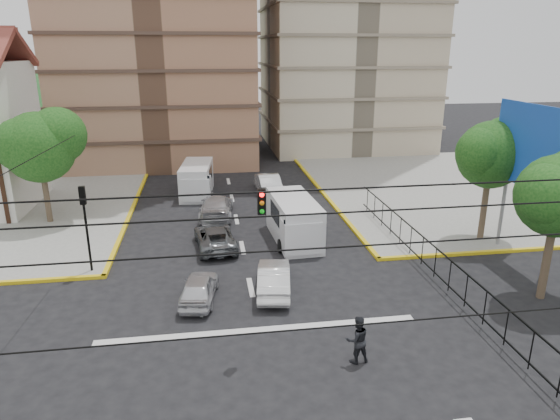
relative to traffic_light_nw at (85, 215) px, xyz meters
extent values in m
plane|color=black|center=(7.80, -7.80, -3.11)|extent=(160.00, 160.00, 0.00)
cube|color=gray|center=(27.80, 12.20, -3.04)|extent=(26.00, 26.00, 0.15)
cube|color=silver|center=(7.80, -6.60, -3.11)|extent=(13.00, 0.40, 0.01)
cylinder|color=slate|center=(22.30, -3.80, -0.96)|extent=(0.20, 0.20, 4.00)
cylinder|color=slate|center=(22.30, 0.20, -0.96)|extent=(0.20, 0.20, 4.00)
cube|color=silver|center=(22.30, -1.80, 3.04)|extent=(0.25, 6.00, 4.00)
cube|color=blue|center=(22.10, -1.80, 3.04)|extent=(0.08, 6.20, 4.20)
cylinder|color=#473828|center=(20.80, -5.80, -1.01)|extent=(0.36, 0.36, 4.20)
sphere|color=#124012|center=(20.80, -5.80, 1.73)|extent=(3.60, 3.60, 3.60)
sphere|color=#124012|center=(20.08, -6.10, 1.91)|extent=(2.70, 2.70, 2.70)
cylinder|color=#473828|center=(21.80, 1.20, -0.87)|extent=(0.36, 0.36, 4.48)
sphere|color=#124012|center=(21.80, 1.20, 2.05)|extent=(3.80, 3.80, 3.80)
sphere|color=#124012|center=(22.75, 1.50, 2.62)|extent=(3.04, 3.04, 3.04)
sphere|color=#124012|center=(21.04, 0.90, 2.24)|extent=(2.85, 2.85, 2.85)
cylinder|color=#473828|center=(-4.20, 8.20, -1.01)|extent=(0.36, 0.36, 4.20)
sphere|color=#124012|center=(-4.20, 8.20, 1.89)|extent=(4.40, 4.40, 4.40)
sphere|color=#124012|center=(-3.10, 8.50, 2.55)|extent=(3.52, 3.52, 3.52)
sphere|color=#124012|center=(-5.08, 7.90, 2.11)|extent=(3.30, 3.30, 3.30)
cylinder|color=black|center=(0.00, 0.00, -1.21)|extent=(0.12, 0.12, 3.50)
cube|color=black|center=(0.00, 0.00, 0.99)|extent=(0.28, 0.22, 0.90)
sphere|color=#FF0C0C|center=(0.00, 0.00, 1.29)|extent=(0.17, 0.17, 0.17)
cube|color=black|center=(7.80, -7.80, 2.69)|extent=(0.28, 0.22, 0.90)
cylinder|color=black|center=(7.80, -16.80, 3.14)|extent=(18.00, 0.03, 0.03)
cube|color=silver|center=(10.91, 2.96, -1.83)|extent=(2.56, 5.69, 2.56)
cube|color=silver|center=(10.91, 0.74, -2.00)|extent=(2.19, 1.46, 1.78)
cube|color=black|center=(10.91, 0.35, -1.39)|extent=(2.06, 0.23, 1.00)
cylinder|color=black|center=(9.85, 1.18, -2.72)|extent=(0.25, 0.78, 0.78)
cylinder|color=black|center=(11.97, 1.18, -2.72)|extent=(0.25, 0.78, 0.78)
cylinder|color=black|center=(9.85, 4.74, -2.72)|extent=(0.25, 0.78, 0.78)
cylinder|color=black|center=(11.97, 4.74, -2.72)|extent=(0.25, 0.78, 0.78)
cube|color=silver|center=(5.21, 13.55, -1.90)|extent=(2.64, 5.46, 2.42)
cube|color=silver|center=(5.21, 11.45, -2.06)|extent=(2.12, 1.47, 1.69)
cube|color=black|center=(5.21, 11.08, -1.48)|extent=(1.95, 0.30, 0.95)
cylinder|color=black|center=(4.21, 11.87, -2.74)|extent=(0.25, 0.74, 0.74)
cylinder|color=black|center=(6.22, 11.87, -2.74)|extent=(0.25, 0.74, 0.74)
cylinder|color=black|center=(4.21, 15.24, -2.74)|extent=(0.25, 0.74, 0.74)
cylinder|color=black|center=(6.22, 15.24, -2.74)|extent=(0.25, 0.74, 0.74)
imported|color=silver|center=(5.39, -3.72, -2.49)|extent=(2.00, 3.83, 1.24)
imported|color=white|center=(8.84, -3.37, -2.43)|extent=(2.03, 4.33, 1.37)
imported|color=slate|center=(6.28, 2.46, -2.48)|extent=(2.53, 4.72, 1.26)
imported|color=#B5B5BA|center=(6.53, 7.82, -2.36)|extent=(2.56, 5.36, 1.51)
imported|color=#242326|center=(11.04, 8.38, -2.39)|extent=(1.72, 4.27, 1.45)
imported|color=white|center=(10.70, 13.47, -2.35)|extent=(1.76, 4.69, 1.53)
imported|color=black|center=(11.04, -9.25, -2.20)|extent=(0.96, 0.79, 1.82)
camera|label=1|loc=(5.95, -24.21, 7.78)|focal=32.00mm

